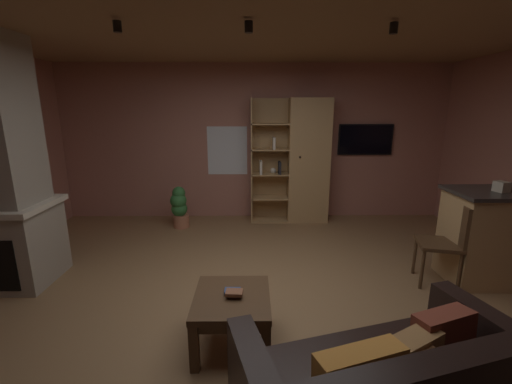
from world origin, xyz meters
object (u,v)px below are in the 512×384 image
object	(u,v)px
bookshelf_cabinet	(303,162)
table_book_0	(232,291)
potted_floor_plant	(179,207)
kitchen_bar_counter	(512,236)
tissue_box	(502,187)
coffee_table	(232,306)
dining_chair	(448,239)
table_book_1	(234,293)
wall_mounted_tv	(365,140)

from	to	relation	value
bookshelf_cabinet	table_book_0	bearing A→B (deg)	-107.99
potted_floor_plant	kitchen_bar_counter	bearing A→B (deg)	-23.76
table_book_0	tissue_box	bearing A→B (deg)	19.01
kitchen_bar_counter	tissue_box	xyz separation A→B (m)	(-0.25, -0.04, 0.57)
bookshelf_cabinet	coffee_table	size ratio (longest dim) A/B	3.12
bookshelf_cabinet	dining_chair	world-z (taller)	bookshelf_cabinet
bookshelf_cabinet	table_book_1	world-z (taller)	bookshelf_cabinet
coffee_table	table_book_1	size ratio (longest dim) A/B	4.92
table_book_0	table_book_1	xyz separation A→B (m)	(0.02, -0.07, 0.03)
tissue_box	table_book_0	world-z (taller)	tissue_box
coffee_table	potted_floor_plant	world-z (taller)	potted_floor_plant
tissue_box	coffee_table	world-z (taller)	tissue_box
kitchen_bar_counter	potted_floor_plant	distance (m)	4.42
coffee_table	dining_chair	distance (m)	2.48
kitchen_bar_counter	wall_mounted_tv	size ratio (longest dim) A/B	1.55
kitchen_bar_counter	potted_floor_plant	world-z (taller)	kitchen_bar_counter
bookshelf_cabinet	tissue_box	distance (m)	2.80
table_book_1	dining_chair	xyz separation A→B (m)	(2.25, 0.99, 0.05)
table_book_1	wall_mounted_tv	world-z (taller)	wall_mounted_tv
tissue_box	coffee_table	distance (m)	3.05
bookshelf_cabinet	dining_chair	xyz separation A→B (m)	(1.25, -2.21, -0.49)
table_book_0	coffee_table	bearing A→B (deg)	-92.87
coffee_table	wall_mounted_tv	distance (m)	4.12
bookshelf_cabinet	dining_chair	bearing A→B (deg)	-60.50
table_book_1	dining_chair	world-z (taller)	dining_chair
kitchen_bar_counter	bookshelf_cabinet	bearing A→B (deg)	133.24
kitchen_bar_counter	dining_chair	bearing A→B (deg)	-174.55
tissue_box	table_book_1	distance (m)	3.01
kitchen_bar_counter	table_book_1	size ratio (longest dim) A/B	10.67
tissue_box	dining_chair	distance (m)	0.76
bookshelf_cabinet	tissue_box	world-z (taller)	bookshelf_cabinet
bookshelf_cabinet	dining_chair	distance (m)	2.59
kitchen_bar_counter	potted_floor_plant	size ratio (longest dim) A/B	2.10
table_book_0	potted_floor_plant	bearing A→B (deg)	110.08
kitchen_bar_counter	potted_floor_plant	bearing A→B (deg)	156.24
potted_floor_plant	table_book_0	bearing A→B (deg)	-69.92
kitchen_bar_counter	potted_floor_plant	xyz separation A→B (m)	(-4.04, 1.78, -0.17)
kitchen_bar_counter	dining_chair	xyz separation A→B (m)	(-0.76, -0.07, 0.01)
potted_floor_plant	bookshelf_cabinet	bearing A→B (deg)	10.06
bookshelf_cabinet	coffee_table	world-z (taller)	bookshelf_cabinet
bookshelf_cabinet	dining_chair	size ratio (longest dim) A/B	2.24
table_book_1	potted_floor_plant	xyz separation A→B (m)	(-1.03, 2.84, -0.13)
potted_floor_plant	tissue_box	bearing A→B (deg)	-25.56
tissue_box	wall_mounted_tv	distance (m)	2.50
tissue_box	table_book_1	size ratio (longest dim) A/B	0.89
wall_mounted_tv	potted_floor_plant	bearing A→B (deg)	-169.63
tissue_box	potted_floor_plant	world-z (taller)	tissue_box
bookshelf_cabinet	tissue_box	xyz separation A→B (m)	(1.76, -2.18, 0.07)
bookshelf_cabinet	wall_mounted_tv	xyz separation A→B (m)	(1.09, 0.21, 0.35)
dining_chair	potted_floor_plant	size ratio (longest dim) A/B	1.35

